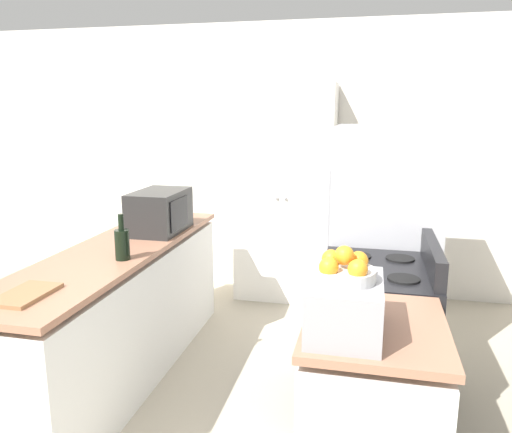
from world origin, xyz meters
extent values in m
cube|color=silver|center=(0.00, 3.29, 1.30)|extent=(7.00, 0.06, 2.60)
cube|color=silver|center=(-0.83, 1.28, 0.42)|extent=(0.58, 2.32, 0.83)
cube|color=#9E6B51|center=(-0.83, 1.28, 0.89)|extent=(0.60, 2.37, 0.04)
cube|color=silver|center=(0.83, 0.47, 0.42)|extent=(0.58, 0.72, 0.83)
cube|color=#9E6B51|center=(0.83, 0.47, 0.89)|extent=(0.60, 0.74, 0.04)
cube|color=white|center=(0.00, 3.01, 1.01)|extent=(0.91, 0.45, 2.02)
sphere|color=#B2B2B7|center=(-0.04, 2.77, 1.01)|extent=(0.03, 0.03, 0.03)
sphere|color=#B2B2B7|center=(0.04, 2.77, 1.01)|extent=(0.03, 0.03, 0.03)
cube|color=black|center=(0.85, 1.25, 0.45)|extent=(0.64, 0.79, 0.91)
cube|color=black|center=(0.52, 1.25, 0.34)|extent=(0.02, 0.69, 0.50)
cube|color=black|center=(1.14, 1.25, 0.99)|extent=(0.06, 0.75, 0.16)
cylinder|color=black|center=(0.72, 1.06, 0.91)|extent=(0.17, 0.17, 0.01)
cylinder|color=black|center=(0.72, 1.44, 0.91)|extent=(0.17, 0.17, 0.01)
cylinder|color=black|center=(0.97, 1.06, 0.91)|extent=(0.17, 0.17, 0.01)
cylinder|color=black|center=(0.97, 1.44, 0.91)|extent=(0.17, 0.17, 0.01)
cube|color=#B7B7BC|center=(0.89, 2.04, 0.84)|extent=(0.73, 0.72, 1.68)
cylinder|color=gray|center=(0.51, 1.84, 0.93)|extent=(0.02, 0.02, 0.93)
cube|color=black|center=(-0.72, 1.77, 1.06)|extent=(0.33, 0.52, 0.30)
cube|color=black|center=(-0.55, 1.73, 1.06)|extent=(0.01, 0.32, 0.22)
cylinder|color=black|center=(-0.66, 1.06, 1.00)|extent=(0.09, 0.09, 0.18)
cylinder|color=black|center=(-0.66, 1.06, 1.14)|extent=(0.03, 0.03, 0.10)
cube|color=#939399|center=(0.70, 0.35, 1.02)|extent=(0.29, 0.42, 0.22)
cube|color=black|center=(0.55, 0.35, 1.02)|extent=(0.01, 0.29, 0.13)
cylinder|color=silver|center=(0.69, 0.35, 1.15)|extent=(0.25, 0.25, 0.05)
sphere|color=orange|center=(0.75, 0.40, 1.20)|extent=(0.08, 0.08, 0.08)
sphere|color=orange|center=(0.64, 0.40, 1.20)|extent=(0.08, 0.08, 0.08)
sphere|color=orange|center=(0.64, 0.29, 1.20)|extent=(0.08, 0.08, 0.08)
sphere|color=orange|center=(0.75, 0.29, 1.20)|extent=(0.08, 0.08, 0.08)
sphere|color=orange|center=(0.69, 0.35, 1.23)|extent=(0.08, 0.08, 0.08)
cube|color=#8E6642|center=(-0.83, 0.40, 0.92)|extent=(0.20, 0.33, 0.02)
camera|label=1|loc=(0.78, -1.57, 1.80)|focal=35.00mm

